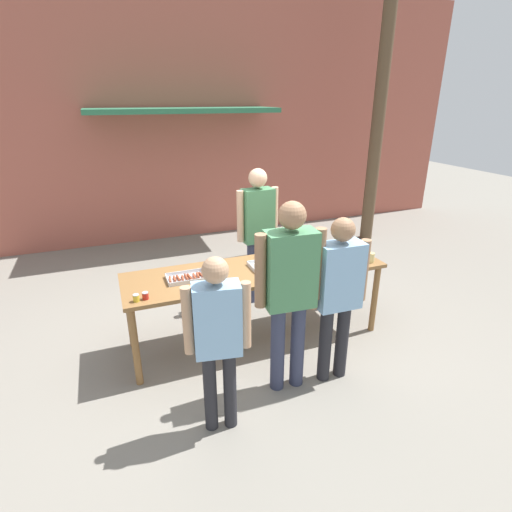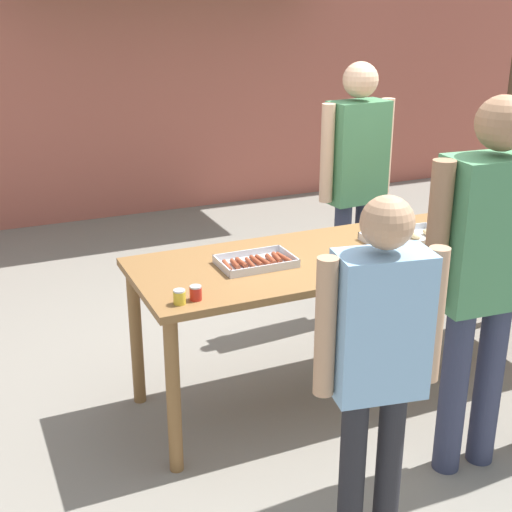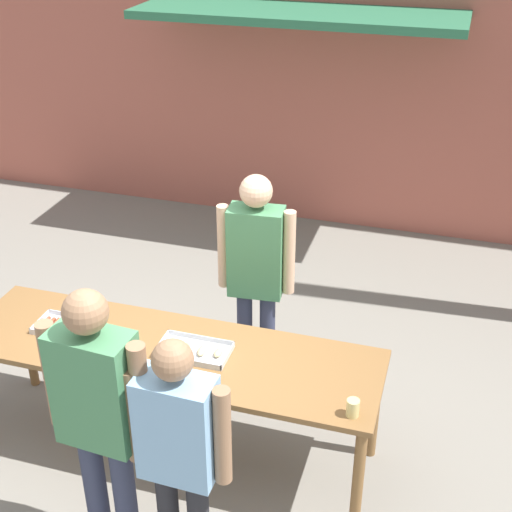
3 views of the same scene
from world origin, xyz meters
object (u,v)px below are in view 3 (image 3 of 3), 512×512
at_px(food_tray_buns, 192,350).
at_px(person_customer_waiting_in_line, 98,407).
at_px(person_server_behind_table, 256,266).
at_px(person_customer_with_cup, 178,446).
at_px(beer_cup, 353,408).
at_px(food_tray_sausages, 65,327).

distance_m(food_tray_buns, person_customer_waiting_in_line, 0.93).
relative_size(person_server_behind_table, person_customer_with_cup, 1.09).
bearing_deg(person_customer_with_cup, beer_cup, -141.21).
relative_size(food_tray_sausages, person_server_behind_table, 0.22).
bearing_deg(food_tray_sausages, person_server_behind_table, 37.22).
xyz_separation_m(person_customer_with_cup, person_customer_waiting_in_line, (-0.48, 0.04, 0.11)).
bearing_deg(food_tray_buns, person_customer_with_cup, -72.95).
bearing_deg(person_customer_with_cup, food_tray_sausages, -35.63).
distance_m(food_tray_sausages, beer_cup, 2.06).
relative_size(person_server_behind_table, person_customer_waiting_in_line, 0.99).
xyz_separation_m(beer_cup, person_customer_with_cup, (-0.82, -0.62, 0.06)).
bearing_deg(person_customer_waiting_in_line, food_tray_sausages, -45.94).
relative_size(food_tray_buns, beer_cup, 4.28).
height_order(food_tray_buns, person_customer_with_cup, person_customer_with_cup).
distance_m(person_server_behind_table, person_customer_with_cup, 1.78).
bearing_deg(food_tray_buns, food_tray_sausages, 179.98).
bearing_deg(person_customer_with_cup, food_tray_buns, -71.36).
xyz_separation_m(person_server_behind_table, person_customer_waiting_in_line, (-0.37, -1.73, 0.00)).
height_order(food_tray_buns, beer_cup, beer_cup).
height_order(food_tray_sausages, person_server_behind_table, person_server_behind_table).
distance_m(beer_cup, person_server_behind_table, 1.48).
relative_size(food_tray_sausages, person_customer_waiting_in_line, 0.22).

